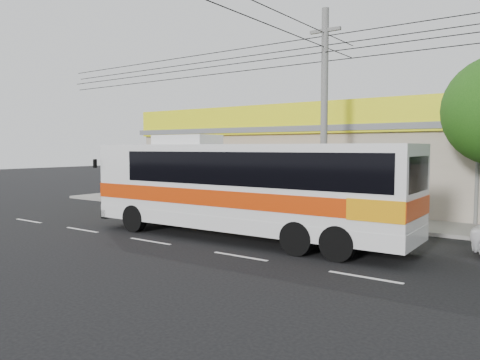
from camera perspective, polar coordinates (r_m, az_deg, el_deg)
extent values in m
plane|color=black|center=(19.05, -5.38, -6.24)|extent=(120.00, 120.00, 0.00)
cube|color=gray|center=(23.83, 4.18, -3.99)|extent=(30.00, 3.20, 0.15)
cube|color=#A69986|center=(28.55, 10.10, 1.37)|extent=(22.00, 8.00, 4.20)
cube|color=slate|center=(28.54, 10.15, 5.88)|extent=(22.60, 8.60, 0.30)
cube|color=yellow|center=(24.92, 6.03, 7.47)|extent=(22.00, 0.24, 1.60)
cube|color=#AA0913|center=(25.94, 2.13, 7.35)|extent=(9.00, 0.10, 1.20)
cube|color=#157A1C|center=(22.39, 20.73, 7.63)|extent=(2.40, 0.10, 1.10)
cube|color=#AA0913|center=(30.38, -9.01, 6.82)|extent=(3.00, 0.10, 1.10)
cube|color=orange|center=(25.77, 1.93, 3.15)|extent=(10.00, 1.20, 0.37)
cube|color=silver|center=(17.11, 0.15, -0.70)|extent=(12.55, 2.84, 3.02)
cube|color=#C53408|center=(17.14, 0.15, -1.91)|extent=(12.59, 2.88, 0.57)
cube|color=orange|center=(14.78, 17.76, -3.05)|extent=(1.72, 2.70, 0.63)
cube|color=black|center=(16.66, 2.22, 1.51)|extent=(10.47, 2.84, 1.15)
cube|color=black|center=(21.19, -13.74, 1.36)|extent=(0.21, 2.30, 1.56)
cube|color=silver|center=(18.65, -6.48, 4.89)|extent=(2.53, 1.51, 0.38)
cylinder|color=black|center=(19.26, -12.72, -4.58)|extent=(1.09, 0.35, 1.08)
cylinder|color=black|center=(20.90, -7.95, -3.84)|extent=(1.09, 0.35, 1.08)
cylinder|color=black|center=(14.24, 11.81, -7.59)|extent=(1.09, 0.35, 1.08)
cylinder|color=black|center=(16.40, 15.03, -6.11)|extent=(1.09, 0.35, 1.08)
imported|color=#940E0A|center=(28.67, -12.89, -1.65)|extent=(1.82, 0.86, 0.92)
imported|color=black|center=(32.66, -15.39, -0.78)|extent=(2.04, 1.01, 1.18)
cylinder|color=slate|center=(20.34, 10.22, 7.37)|extent=(0.30, 0.30, 9.20)
cube|color=slate|center=(20.89, 10.35, 17.50)|extent=(1.38, 0.14, 0.14)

